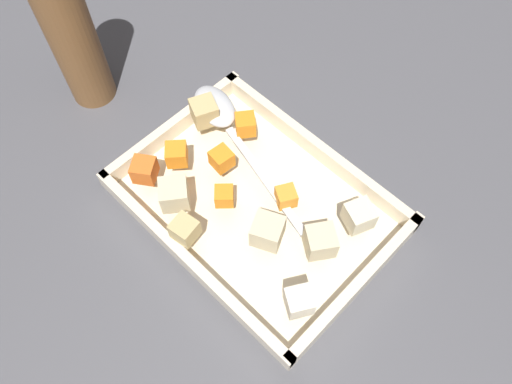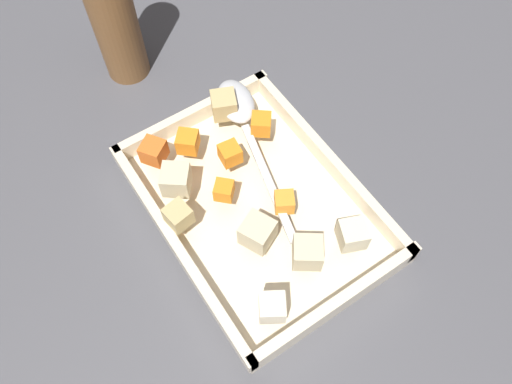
# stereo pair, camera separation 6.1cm
# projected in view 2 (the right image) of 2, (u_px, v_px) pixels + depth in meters

# --- Properties ---
(ground_plane) EXTENTS (4.00, 4.00, 0.00)m
(ground_plane) POSITION_uv_depth(u_px,v_px,m) (261.00, 214.00, 0.66)
(ground_plane) COLOR #4C4C51
(baking_dish) EXTENTS (0.33, 0.24, 0.04)m
(baking_dish) POSITION_uv_depth(u_px,v_px,m) (256.00, 207.00, 0.65)
(baking_dish) COLOR beige
(baking_dish) RESTS_ON ground_plane
(carrot_chunk_rim_edge) EXTENTS (0.04, 0.04, 0.03)m
(carrot_chunk_rim_edge) POSITION_uv_depth(u_px,v_px,m) (154.00, 151.00, 0.64)
(carrot_chunk_rim_edge) COLOR orange
(carrot_chunk_rim_edge) RESTS_ON baking_dish
(carrot_chunk_under_handle) EXTENTS (0.04, 0.04, 0.03)m
(carrot_chunk_under_handle) POSITION_uv_depth(u_px,v_px,m) (188.00, 142.00, 0.64)
(carrot_chunk_under_handle) COLOR orange
(carrot_chunk_under_handle) RESTS_ON baking_dish
(carrot_chunk_mid_right) EXTENTS (0.03, 0.03, 0.02)m
(carrot_chunk_mid_right) POSITION_uv_depth(u_px,v_px,m) (224.00, 190.00, 0.61)
(carrot_chunk_mid_right) COLOR orange
(carrot_chunk_mid_right) RESTS_ON baking_dish
(carrot_chunk_far_left) EXTENTS (0.03, 0.03, 0.02)m
(carrot_chunk_far_left) POSITION_uv_depth(u_px,v_px,m) (232.00, 152.00, 0.64)
(carrot_chunk_far_left) COLOR orange
(carrot_chunk_far_left) RESTS_ON baking_dish
(carrot_chunk_corner_sw) EXTENTS (0.03, 0.03, 0.02)m
(carrot_chunk_corner_sw) POSITION_uv_depth(u_px,v_px,m) (284.00, 202.00, 0.60)
(carrot_chunk_corner_sw) COLOR orange
(carrot_chunk_corner_sw) RESTS_ON baking_dish
(carrot_chunk_center) EXTENTS (0.04, 0.04, 0.03)m
(carrot_chunk_center) POSITION_uv_depth(u_px,v_px,m) (261.00, 124.00, 0.66)
(carrot_chunk_center) COLOR orange
(carrot_chunk_center) RESTS_ON baking_dish
(potato_chunk_heap_top) EXTENTS (0.05, 0.05, 0.03)m
(potato_chunk_heap_top) POSITION_uv_depth(u_px,v_px,m) (311.00, 250.00, 0.57)
(potato_chunk_heap_top) COLOR beige
(potato_chunk_heap_top) RESTS_ON baking_dish
(potato_chunk_front_center) EXTENTS (0.05, 0.05, 0.03)m
(potato_chunk_front_center) POSITION_uv_depth(u_px,v_px,m) (258.00, 232.00, 0.58)
(potato_chunk_front_center) COLOR beige
(potato_chunk_front_center) RESTS_ON baking_dish
(potato_chunk_back_center) EXTENTS (0.04, 0.04, 0.03)m
(potato_chunk_back_center) POSITION_uv_depth(u_px,v_px,m) (353.00, 235.00, 0.58)
(potato_chunk_back_center) COLOR beige
(potato_chunk_back_center) RESTS_ON baking_dish
(potato_chunk_mid_left) EXTENTS (0.03, 0.03, 0.03)m
(potato_chunk_mid_left) POSITION_uv_depth(u_px,v_px,m) (178.00, 216.00, 0.59)
(potato_chunk_mid_left) COLOR tan
(potato_chunk_mid_left) RESTS_ON baking_dish
(potato_chunk_corner_nw) EXTENTS (0.04, 0.04, 0.03)m
(potato_chunk_corner_nw) POSITION_uv_depth(u_px,v_px,m) (224.00, 105.00, 0.67)
(potato_chunk_corner_nw) COLOR tan
(potato_chunk_corner_nw) RESTS_ON baking_dish
(potato_chunk_near_left) EXTENTS (0.05, 0.05, 0.03)m
(potato_chunk_near_left) POSITION_uv_depth(u_px,v_px,m) (176.00, 180.00, 0.61)
(potato_chunk_near_left) COLOR beige
(potato_chunk_near_left) RESTS_ON baking_dish
(parsnip_chunk_heap_side) EXTENTS (0.04, 0.04, 0.03)m
(parsnip_chunk_heap_side) POSITION_uv_depth(u_px,v_px,m) (272.00, 307.00, 0.54)
(parsnip_chunk_heap_side) COLOR silver
(parsnip_chunk_heap_side) RESTS_ON baking_dish
(serving_spoon) EXTENTS (0.25, 0.09, 0.02)m
(serving_spoon) POSITION_uv_depth(u_px,v_px,m) (239.00, 109.00, 0.67)
(serving_spoon) COLOR silver
(serving_spoon) RESTS_ON baking_dish
(pepper_mill) EXTENTS (0.06, 0.06, 0.26)m
(pepper_mill) POSITION_uv_depth(u_px,v_px,m) (110.00, 7.00, 0.67)
(pepper_mill) COLOR brown
(pepper_mill) RESTS_ON ground_plane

